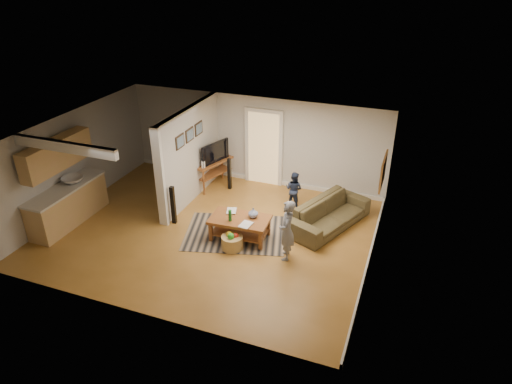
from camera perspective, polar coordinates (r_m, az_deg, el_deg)
ground at (r=11.02m, az=-5.69°, el=-4.89°), size 7.50×7.50×0.00m
room_shell at (r=11.13m, az=-10.04°, el=3.66°), size 7.54×6.02×2.52m
area_rug at (r=10.90m, az=-2.55°, el=-5.12°), size 2.73×2.29×0.01m
sofa at (r=11.31m, az=9.07°, el=-4.18°), size 1.72×2.46×0.67m
coffee_table at (r=10.51m, az=-1.93°, el=-3.83°), size 1.40×0.86×0.80m
tv_console at (r=12.78m, az=-5.41°, el=3.56°), size 0.84×1.33×1.07m
speaker_left at (r=11.22m, az=-10.32°, el=-1.63°), size 0.11×0.11×0.99m
speaker_right at (r=12.74m, az=-3.33°, el=2.28°), size 0.09×0.09×0.91m
toy_basket at (r=10.28m, az=-3.00°, el=-6.21°), size 0.49×0.49×0.43m
child at (r=10.11m, az=3.76°, el=-8.13°), size 0.45×0.57×1.38m
toddler at (r=12.08m, az=4.67°, el=-1.71°), size 0.54×0.46×0.97m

